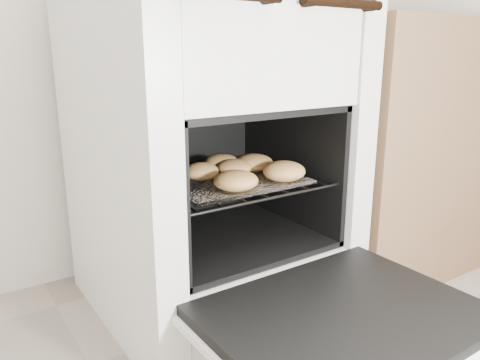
# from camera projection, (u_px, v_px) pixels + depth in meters

# --- Properties ---
(stove) EXTENTS (0.65, 0.72, 0.99)m
(stove) POSITION_uv_depth(u_px,v_px,m) (209.00, 150.00, 1.34)
(stove) COLOR silver
(stove) RESTS_ON ground
(oven_door) EXTENTS (0.58, 0.45, 0.04)m
(oven_door) POSITION_uv_depth(u_px,v_px,m) (344.00, 320.00, 0.98)
(oven_door) COLOR black
(oven_door) RESTS_ON stove
(oven_rack) EXTENTS (0.47, 0.45, 0.01)m
(oven_rack) POSITION_uv_depth(u_px,v_px,m) (223.00, 179.00, 1.30)
(oven_rack) COLOR black
(oven_rack) RESTS_ON stove
(foil_sheet) EXTENTS (0.37, 0.32, 0.01)m
(foil_sheet) POSITION_uv_depth(u_px,v_px,m) (227.00, 179.00, 1.28)
(foil_sheet) COLOR white
(foil_sheet) RESTS_ON oven_rack
(baked_rolls) EXTENTS (0.32, 0.33, 0.05)m
(baked_rolls) POSITION_uv_depth(u_px,v_px,m) (243.00, 169.00, 1.27)
(baked_rolls) COLOR tan
(baked_rolls) RESTS_ON foil_sheet
(counter) EXTENTS (0.86, 0.58, 0.86)m
(counter) POSITION_uv_depth(u_px,v_px,m) (398.00, 143.00, 1.73)
(counter) COLOR brown
(counter) RESTS_ON ground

